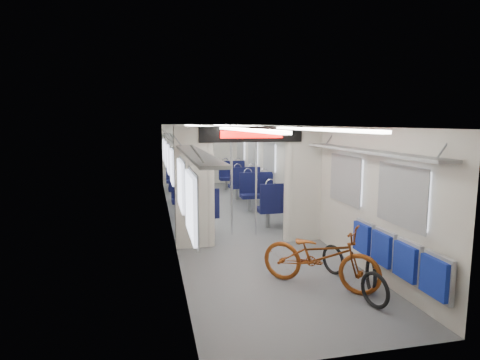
{
  "coord_description": "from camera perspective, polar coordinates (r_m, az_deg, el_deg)",
  "views": [
    {
      "loc": [
        -1.86,
        -9.48,
        2.37
      ],
      "look_at": [
        -0.11,
        -1.59,
        1.21
      ],
      "focal_mm": 30.0,
      "sensor_mm": 36.0,
      "label": 1
    }
  ],
  "objects": [
    {
      "name": "flip_bench",
      "position": [
        5.96,
        21.16,
        -9.88
      ],
      "size": [
        0.12,
        2.13,
        0.54
      ],
      "color": "gray",
      "rests_on": "carriage"
    },
    {
      "name": "stanchion_near_left",
      "position": [
        8.4,
        -1.16,
        -0.18
      ],
      "size": [
        0.04,
        0.04,
        2.3
      ],
      "primitive_type": "cylinder",
      "color": "silver",
      "rests_on": "ground"
    },
    {
      "name": "stanchion_near_right",
      "position": [
        8.36,
        2.31,
        -0.23
      ],
      "size": [
        0.04,
        0.04,
        2.3
      ],
      "primitive_type": "cylinder",
      "color": "silver",
      "rests_on": "ground"
    },
    {
      "name": "stanchion_far_left",
      "position": [
        11.29,
        -4.43,
        1.95
      ],
      "size": [
        0.05,
        0.05,
        2.3
      ],
      "primitive_type": "cylinder",
      "color": "silver",
      "rests_on": "ground"
    },
    {
      "name": "stanchion_far_right",
      "position": [
        11.38,
        -1.35,
        2.02
      ],
      "size": [
        0.04,
        0.04,
        2.3
      ],
      "primitive_type": "cylinder",
      "color": "silver",
      "rests_on": "ground"
    },
    {
      "name": "seat_bay_near_left",
      "position": [
        9.46,
        -6.69,
        -3.01
      ],
      "size": [
        0.91,
        2.07,
        1.1
      ],
      "color": "black",
      "rests_on": "ground"
    },
    {
      "name": "bike_hoop_b",
      "position": [
        6.08,
        18.12,
        -12.92
      ],
      "size": [
        0.19,
        0.49,
        0.5
      ],
      "primitive_type": "torus",
      "rotation": [
        1.57,
        0.0,
        1.28
      ],
      "color": "black",
      "rests_on": "ground"
    },
    {
      "name": "bike_hoop_c",
      "position": [
        6.59,
        13.08,
        -11.17
      ],
      "size": [
        0.19,
        0.47,
        0.47
      ],
      "primitive_type": "torus",
      "rotation": [
        1.57,
        0.0,
        1.87
      ],
      "color": "black",
      "rests_on": "ground"
    },
    {
      "name": "seat_bay_near_right",
      "position": [
        10.04,
        3.86,
        -2.23
      ],
      "size": [
        0.94,
        2.2,
        1.14
      ],
      "color": "black",
      "rests_on": "ground"
    },
    {
      "name": "carriage",
      "position": [
        9.44,
        -1.11,
        2.89
      ],
      "size": [
        12.0,
        12.02,
        2.31
      ],
      "color": "#515456",
      "rests_on": "ground"
    },
    {
      "name": "bike_hoop_a",
      "position": [
        5.62,
        18.62,
        -14.84
      ],
      "size": [
        0.17,
        0.48,
        0.48
      ],
      "primitive_type": "torus",
      "rotation": [
        1.57,
        0.0,
        1.84
      ],
      "color": "black",
      "rests_on": "ground"
    },
    {
      "name": "bicycle",
      "position": [
        6.0,
        11.29,
        -10.57
      ],
      "size": [
        1.72,
        1.6,
        0.92
      ],
      "primitive_type": "imported",
      "rotation": [
        0.0,
        0.0,
        0.86
      ],
      "color": "brown",
      "rests_on": "ground"
    },
    {
      "name": "seat_bay_far_left",
      "position": [
        12.94,
        -8.29,
        -0.01
      ],
      "size": [
        0.91,
        2.09,
        1.1
      ],
      "color": "black",
      "rests_on": "ground"
    },
    {
      "name": "seat_bay_far_right",
      "position": [
        13.33,
        -0.3,
        0.36
      ],
      "size": [
        0.93,
        2.18,
        1.13
      ],
      "color": "black",
      "rests_on": "ground"
    }
  ]
}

